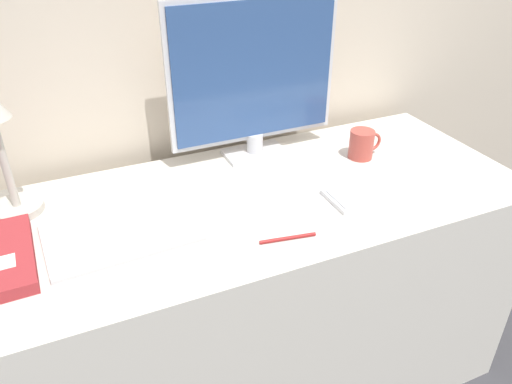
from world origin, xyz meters
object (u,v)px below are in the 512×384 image
monitor (254,77)px  ereader (110,222)px  desk_lamp (0,146)px  pen (288,238)px  keyboard (376,191)px  laptop (120,231)px  coffee_mug (362,144)px

monitor → ereader: size_ratio=2.77×
desk_lamp → pen: 0.72m
monitor → ereader: 0.58m
keyboard → pen: size_ratio=2.03×
monitor → laptop: bearing=-151.1°
monitor → pen: 0.51m
keyboard → laptop: laptop is taller
coffee_mug → pen: (-0.40, -0.29, -0.04)m
ereader → pen: bearing=-29.4°
monitor → pen: monitor is taller
monitor → desk_lamp: 0.69m
monitor → coffee_mug: monitor is taller
laptop → coffee_mug: bearing=7.9°
desk_lamp → pen: bearing=-34.0°
laptop → desk_lamp: 0.35m
desk_lamp → laptop: bearing=-42.8°
keyboard → laptop: bearing=172.1°
laptop → pen: 0.40m
ereader → pen: size_ratio=1.36×
laptop → desk_lamp: size_ratio=1.10×
coffee_mug → pen: 0.49m
keyboard → laptop: (-0.67, 0.09, 0.00)m
monitor → desk_lamp: bearing=-175.7°
ereader → laptop: bearing=-54.8°
monitor → keyboard: monitor is taller
monitor → pen: bearing=-103.7°
ereader → keyboard: bearing=-9.8°
monitor → keyboard: (0.21, -0.35, -0.24)m
monitor → laptop: (-0.46, -0.25, -0.24)m
keyboard → coffee_mug: coffee_mug is taller
monitor → keyboard: bearing=-59.4°
keyboard → laptop: size_ratio=0.77×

